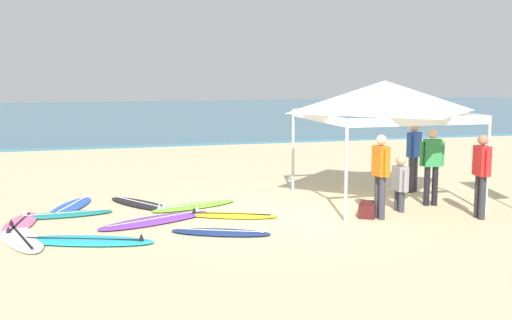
{
  "coord_description": "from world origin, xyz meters",
  "views": [
    {
      "loc": [
        -3.7,
        -12.12,
        2.97
      ],
      "look_at": [
        -0.03,
        1.09,
        1.0
      ],
      "focal_mm": 43.76,
      "sensor_mm": 36.0,
      "label": 1
    }
  ],
  "objects": [
    {
      "name": "canopy_tent",
      "position": [
        2.85,
        0.64,
        2.39
      ],
      "size": [
        3.33,
        3.33,
        2.75
      ],
      "color": "#B7B7BC",
      "rests_on": "ground"
    },
    {
      "name": "person_grey",
      "position": [
        2.72,
        -0.42,
        0.66
      ],
      "size": [
        0.22,
        0.55,
        1.2
      ],
      "color": "#383842",
      "rests_on": "ground"
    },
    {
      "name": "person_red",
      "position": [
        3.97,
        -1.44,
        0.99
      ],
      "size": [
        0.26,
        0.55,
        1.71
      ],
      "color": "#2D2D33",
      "rests_on": "ground"
    },
    {
      "name": "surfboard_navy",
      "position": [
        -1.34,
        -1.24,
        0.04
      ],
      "size": [
        1.91,
        1.22,
        0.19
      ],
      "color": "navy",
      "rests_on": "ground"
    },
    {
      "name": "surfboard_blue",
      "position": [
        -4.03,
        1.78,
        0.04
      ],
      "size": [
        1.21,
        2.05,
        0.19
      ],
      "color": "blue",
      "rests_on": "ground"
    },
    {
      "name": "surfboard_lime",
      "position": [
        -1.44,
        1.12,
        0.04
      ],
      "size": [
        2.11,
        1.22,
        0.19
      ],
      "color": "#7AD12D",
      "rests_on": "ground"
    },
    {
      "name": "surfboard_cyan",
      "position": [
        -3.75,
        -1.17,
        0.04
      ],
      "size": [
        2.54,
        1.46,
        0.19
      ],
      "color": "#23B2CC",
      "rests_on": "ground"
    },
    {
      "name": "surfboard_white",
      "position": [
        -4.84,
        -0.64,
        0.04
      ],
      "size": [
        1.2,
        2.35,
        0.19
      ],
      "color": "white",
      "rests_on": "ground"
    },
    {
      "name": "gear_bag_near_tent",
      "position": [
        1.87,
        -0.66,
        0.14
      ],
      "size": [
        0.58,
        0.68,
        0.28
      ],
      "primitive_type": "cube",
      "rotation": [
        0.0,
        0.0,
        1.03
      ],
      "color": "#4C1919",
      "rests_on": "ground"
    },
    {
      "name": "sea",
      "position": [
        0.0,
        30.29,
        0.05
      ],
      "size": [
        80.0,
        36.0,
        0.1
      ],
      "primitive_type": "cube",
      "color": "#386B84",
      "rests_on": "ground"
    },
    {
      "name": "surfboard_teal",
      "position": [
        -4.13,
        1.02,
        0.04
      ],
      "size": [
        1.95,
        0.68,
        0.19
      ],
      "color": "#19847F",
      "rests_on": "ground"
    },
    {
      "name": "surfboard_purple",
      "position": [
        -2.39,
        0.03,
        0.04
      ],
      "size": [
        2.53,
        1.63,
        0.19
      ],
      "color": "purple",
      "rests_on": "ground"
    },
    {
      "name": "person_green",
      "position": [
        3.67,
        -0.08,
        0.99
      ],
      "size": [
        0.54,
        0.29,
        1.71
      ],
      "color": "black",
      "rests_on": "ground"
    },
    {
      "name": "surfboard_black",
      "position": [
        -2.54,
        1.65,
        0.04
      ],
      "size": [
        1.54,
        2.01,
        0.19
      ],
      "color": "black",
      "rests_on": "ground"
    },
    {
      "name": "person_orange",
      "position": [
        2.01,
        -0.91,
        0.99
      ],
      "size": [
        0.24,
        0.55,
        1.71
      ],
      "color": "#383842",
      "rests_on": "ground"
    },
    {
      "name": "person_blue",
      "position": [
        4.07,
        1.41,
        0.99
      ],
      "size": [
        0.48,
        0.38,
        1.71
      ],
      "color": "#383842",
      "rests_on": "ground"
    },
    {
      "name": "ground_plane",
      "position": [
        0.0,
        0.0,
        0.0
      ],
      "size": [
        80.0,
        80.0,
        0.0
      ],
      "primitive_type": "plane",
      "color": "beige"
    },
    {
      "name": "surfboard_pink",
      "position": [
        -4.96,
        0.41,
        0.04
      ],
      "size": [
        0.8,
        1.97,
        0.19
      ],
      "color": "pink",
      "rests_on": "ground"
    },
    {
      "name": "surfboard_yellow",
      "position": [
        -0.86,
        0.03,
        0.04
      ],
      "size": [
        1.95,
        1.19,
        0.19
      ],
      "color": "yellow",
      "rests_on": "ground"
    }
  ]
}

